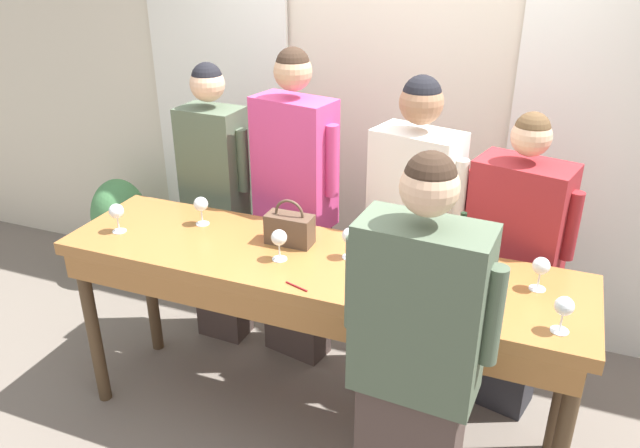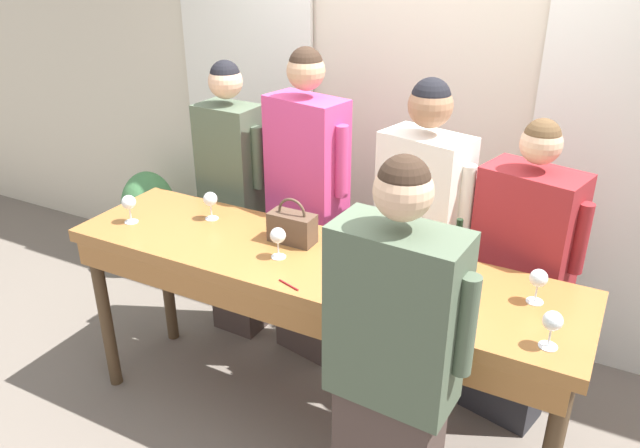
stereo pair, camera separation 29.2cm
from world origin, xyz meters
TOP-DOWN VIEW (x-y plane):
  - ground_plane at (0.00, 0.00)m, footprint 18.00×18.00m
  - wall_back at (0.00, 1.34)m, footprint 12.00×0.06m
  - curtain_panel_left at (-1.21, 1.27)m, footprint 1.01×0.03m
  - curtain_panel_right at (1.21, 1.27)m, footprint 1.01×0.03m
  - tasting_bar at (0.00, -0.02)m, footprint 2.52×0.66m
  - wine_bottle at (0.65, 0.07)m, footprint 0.08×0.08m
  - handbag at (-0.17, 0.10)m, footprint 0.23×0.11m
  - wine_glass_front_left at (0.47, 0.12)m, footprint 0.07×0.07m
  - wine_glass_front_mid at (0.15, 0.07)m, footprint 0.07×0.07m
  - wine_glass_front_right at (0.99, 0.10)m, footprint 0.07×0.07m
  - wine_glass_center_left at (-0.15, -0.07)m, footprint 0.07×0.07m
  - wine_glass_center_mid at (1.10, -0.19)m, footprint 0.07×0.07m
  - wine_glass_center_right at (0.41, -0.16)m, footprint 0.07×0.07m
  - wine_glass_back_left at (-1.04, -0.10)m, footprint 0.07×0.07m
  - wine_glass_back_mid at (0.58, -0.06)m, footprint 0.07×0.07m
  - wine_glass_back_right at (0.35, 0.19)m, footprint 0.07×0.07m
  - wine_glass_near_host at (-0.69, 0.13)m, footprint 0.07×0.07m
  - napkin at (0.21, 0.21)m, footprint 0.18×0.18m
  - pen at (0.02, -0.27)m, footprint 0.12×0.04m
  - guest_olive_jacket at (-0.87, 0.57)m, footprint 0.47×0.25m
  - guest_pink_top at (-0.35, 0.57)m, footprint 0.55×0.31m
  - guest_cream_sweater at (0.33, 0.57)m, footprint 0.55×0.35m
  - guest_striped_shirt at (0.86, 0.57)m, footprint 0.57×0.37m
  - host_pouring at (0.62, -0.53)m, footprint 0.57×0.27m
  - potted_plant at (-1.92, 0.92)m, footprint 0.40×0.40m

SIDE VIEW (x-z plane):
  - ground_plane at x=0.00m, z-range 0.00..0.00m
  - potted_plant at x=-1.92m, z-range 0.06..0.84m
  - guest_striped_shirt at x=0.86m, z-range 0.00..1.66m
  - tasting_bar at x=0.00m, z-range 0.40..1.41m
  - host_pouring at x=0.62m, z-range 0.01..1.80m
  - guest_olive_jacket at x=-0.87m, z-range 0.03..1.79m
  - guest_cream_sweater at x=0.33m, z-range 0.02..1.81m
  - guest_pink_top at x=-0.35m, z-range 0.02..1.90m
  - napkin at x=0.21m, z-range 1.01..1.01m
  - pen at x=0.02m, z-range 1.01..1.02m
  - handbag at x=-0.17m, z-range 0.97..1.21m
  - wine_glass_front_right at x=0.99m, z-range 1.04..1.19m
  - wine_glass_center_mid at x=1.10m, z-range 1.04..1.19m
  - wine_glass_center_right at x=0.41m, z-range 1.04..1.19m
  - wine_glass_front_left at x=0.47m, z-range 1.04..1.19m
  - wine_glass_front_mid at x=0.15m, z-range 1.04..1.19m
  - wine_glass_center_left at x=-0.15m, z-range 1.04..1.19m
  - wine_glass_back_left at x=-1.04m, z-range 1.04..1.19m
  - wine_glass_back_mid at x=0.58m, z-range 1.04..1.19m
  - wine_glass_back_right at x=0.35m, z-range 1.04..1.19m
  - wine_glass_near_host at x=-0.69m, z-range 1.04..1.19m
  - wine_bottle at x=0.65m, z-range 0.97..1.28m
  - curtain_panel_left at x=-1.21m, z-range 0.00..2.69m
  - curtain_panel_right at x=1.21m, z-range 0.00..2.69m
  - wall_back at x=0.00m, z-range 0.00..2.80m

